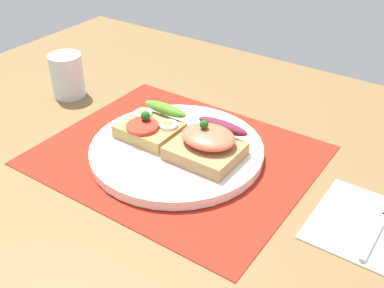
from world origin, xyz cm
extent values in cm
cube|color=brown|center=(0.00, 0.00, -1.60)|extent=(120.00, 90.00, 3.20)
cube|color=#A72213|center=(0.00, 0.00, 0.15)|extent=(42.07, 34.71, 0.30)
cylinder|color=white|center=(0.00, 0.00, 1.08)|extent=(27.92, 27.92, 1.56)
cube|color=tan|center=(-5.47, 0.05, 2.94)|extent=(9.73, 7.77, 2.17)
cylinder|color=red|center=(-5.67, -1.47, 4.33)|extent=(5.27, 5.27, 0.60)
ellipsoid|color=#4D8A25|center=(-5.47, 4.33, 4.93)|extent=(8.56, 2.20, 1.80)
sphere|color=#1E5919|center=(-6.17, 0.05, 5.43)|extent=(1.60, 1.60, 1.60)
cylinder|color=white|center=(-8.39, 1.97, 4.28)|extent=(3.08, 3.08, 0.50)
cylinder|color=yellow|center=(-8.39, 1.97, 4.61)|extent=(1.39, 1.39, 0.16)
cylinder|color=white|center=(-2.55, 1.29, 4.28)|extent=(3.08, 3.08, 0.50)
cylinder|color=yellow|center=(-2.55, 1.29, 4.61)|extent=(1.39, 1.39, 0.16)
cube|color=#AD7D4D|center=(5.47, 0.17, 2.95)|extent=(10.54, 8.85, 2.17)
ellipsoid|color=#EC6645|center=(5.53, 0.72, 5.20)|extent=(8.64, 7.08, 2.34)
ellipsoid|color=maroon|center=(5.47, 5.00, 4.93)|extent=(8.96, 2.20, 1.80)
sphere|color=#1E5919|center=(4.67, 0.77, 7.08)|extent=(1.40, 1.40, 1.40)
cube|color=white|center=(31.10, 0.79, 0.30)|extent=(14.82, 14.75, 0.60)
cube|color=#B7B7BC|center=(32.06, -1.22, 0.76)|extent=(0.80, 10.04, 0.32)
cylinder|color=silver|center=(-30.27, 5.28, 4.24)|extent=(6.38, 6.38, 8.49)
camera|label=1|loc=(37.85, -50.73, 43.54)|focal=44.28mm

